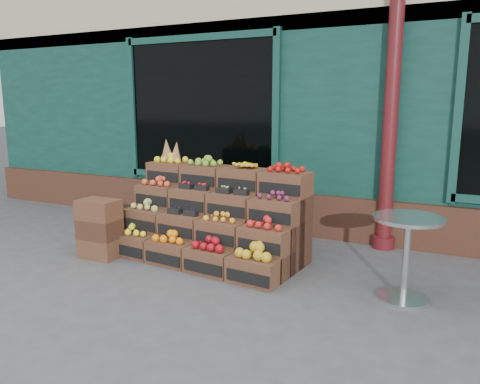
% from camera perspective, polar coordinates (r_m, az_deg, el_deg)
% --- Properties ---
extents(ground, '(60.00, 60.00, 0.00)m').
position_cam_1_polar(ground, '(4.87, -1.56, -11.50)').
color(ground, '#47474A').
rests_on(ground, ground).
extents(shop_facade, '(12.00, 6.24, 4.80)m').
position_cam_1_polar(shop_facade, '(9.35, 13.58, 13.96)').
color(shop_facade, '#103830').
rests_on(shop_facade, ground).
extents(crate_display, '(2.30, 1.27, 1.39)m').
position_cam_1_polar(crate_display, '(5.66, -3.30, -3.71)').
color(crate_display, '#513020').
rests_on(crate_display, ground).
extents(spare_crates, '(0.48, 0.34, 0.71)m').
position_cam_1_polar(spare_crates, '(5.90, -16.74, -4.30)').
color(spare_crates, '#513020').
rests_on(spare_crates, ground).
extents(bistro_table, '(0.65, 0.65, 0.82)m').
position_cam_1_polar(bistro_table, '(4.66, 19.64, -6.53)').
color(bistro_table, silver).
rests_on(bistro_table, ground).
extents(shopkeeper, '(0.85, 0.61, 2.19)m').
position_cam_1_polar(shopkeeper, '(7.78, -2.33, 5.30)').
color(shopkeeper, '#154B26').
rests_on(shopkeeper, ground).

